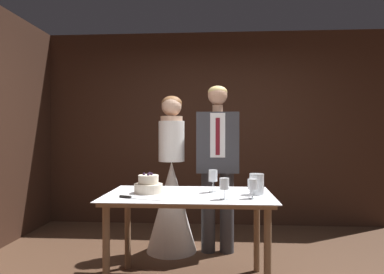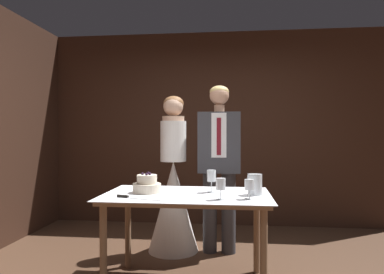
# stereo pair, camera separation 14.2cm
# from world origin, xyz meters

# --- Properties ---
(wall_back) EXTENTS (4.85, 0.12, 2.69)m
(wall_back) POSITION_xyz_m (0.00, 2.23, 1.34)
(wall_back) COLOR #382116
(wall_back) RESTS_ON ground_plane
(cake_table) EXTENTS (1.39, 0.82, 0.77)m
(cake_table) POSITION_xyz_m (-0.16, 0.23, 0.68)
(cake_table) COLOR #8E6B4C
(cake_table) RESTS_ON ground_plane
(tiered_cake) EXTENTS (0.24, 0.24, 0.17)m
(tiered_cake) POSITION_xyz_m (-0.51, 0.26, 0.83)
(tiered_cake) COLOR beige
(tiered_cake) RESTS_ON cake_table
(cake_knife) EXTENTS (0.38, 0.14, 0.02)m
(cake_knife) POSITION_xyz_m (-0.58, -0.01, 0.77)
(cake_knife) COLOR silver
(cake_knife) RESTS_ON cake_table
(wine_glass_near) EXTENTS (0.07, 0.07, 0.15)m
(wine_glass_near) POSITION_xyz_m (0.35, 0.05, 0.87)
(wine_glass_near) COLOR silver
(wine_glass_near) RESTS_ON cake_table
(wine_glass_middle) EXTENTS (0.08, 0.08, 0.19)m
(wine_glass_middle) POSITION_xyz_m (0.04, 0.33, 0.90)
(wine_glass_middle) COLOR silver
(wine_glass_middle) RESTS_ON cake_table
(wine_glass_far) EXTENTS (0.07, 0.07, 0.16)m
(wine_glass_far) POSITION_xyz_m (0.13, 0.01, 0.88)
(wine_glass_far) COLOR silver
(wine_glass_far) RESTS_ON cake_table
(hurricane_candle) EXTENTS (0.12, 0.12, 0.17)m
(hurricane_candle) POSITION_xyz_m (0.40, 0.24, 0.85)
(hurricane_candle) COLOR silver
(hurricane_candle) RESTS_ON cake_table
(bride) EXTENTS (0.54, 0.54, 1.68)m
(bride) POSITION_xyz_m (-0.41, 1.05, 0.62)
(bride) COLOR white
(bride) RESTS_ON ground_plane
(groom) EXTENTS (0.44, 0.25, 1.78)m
(groom) POSITION_xyz_m (0.09, 1.05, 1.01)
(groom) COLOR #38383D
(groom) RESTS_ON ground_plane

